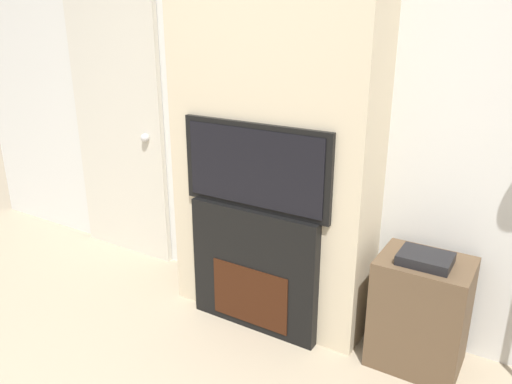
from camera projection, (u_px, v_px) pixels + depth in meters
The scene contains 6 objects.
wall_back at pixel (292, 91), 2.90m from camera, with size 6.00×0.06×2.70m.
chimney_breast at pixel (274, 95), 2.73m from camera, with size 1.20×0.37×2.70m.
fireplace at pixel (256, 268), 2.91m from camera, with size 0.81×0.15×0.75m.
television at pixel (256, 167), 2.70m from camera, with size 0.91×0.07×0.49m.
media_stand at pixel (420, 311), 2.59m from camera, with size 0.46×0.36×0.66m.
entry_door at pixel (118, 126), 3.67m from camera, with size 0.85×0.09×1.98m.
Camera 1 is at (1.36, -0.58, 1.76)m, focal length 35.00 mm.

